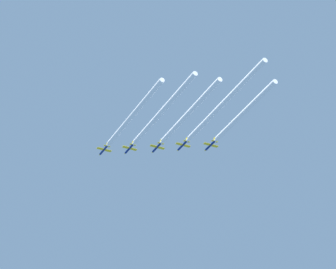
{
  "coord_description": "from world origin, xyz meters",
  "views": [
    {
      "loc": [
        -155.9,
        -325.21,
        2.12
      ],
      "look_at": [
        0.04,
        -12.93,
        225.93
      ],
      "focal_mm": 95.51,
      "sensor_mm": 36.0,
      "label": 1
    }
  ],
  "objects_px": {
    "jet_lead": "(104,150)",
    "jet_third_echelon": "(157,148)",
    "jet_fifth_echelon": "(210,146)",
    "jet_second_echelon": "(129,149)",
    "jet_fourth_echelon": "(182,146)"
  },
  "relations": [
    {
      "from": "jet_lead",
      "to": "jet_third_echelon",
      "type": "bearing_deg",
      "value": -41.89
    },
    {
      "from": "jet_lead",
      "to": "jet_fifth_echelon",
      "type": "relative_size",
      "value": 1.0
    },
    {
      "from": "jet_lead",
      "to": "jet_second_echelon",
      "type": "distance_m",
      "value": 13.22
    },
    {
      "from": "jet_second_echelon",
      "to": "jet_third_echelon",
      "type": "xyz_separation_m",
      "value": [
        10.44,
        -8.83,
        -1.33
      ]
    },
    {
      "from": "jet_fourth_echelon",
      "to": "jet_fifth_echelon",
      "type": "bearing_deg",
      "value": -37.67
    },
    {
      "from": "jet_fourth_echelon",
      "to": "jet_lead",
      "type": "bearing_deg",
      "value": 137.79
    },
    {
      "from": "jet_lead",
      "to": "jet_fourth_echelon",
      "type": "height_order",
      "value": "jet_lead"
    },
    {
      "from": "jet_fifth_echelon",
      "to": "jet_second_echelon",
      "type": "bearing_deg",
      "value": 139.78
    },
    {
      "from": "jet_third_echelon",
      "to": "jet_fourth_echelon",
      "type": "distance_m",
      "value": 12.72
    },
    {
      "from": "jet_second_echelon",
      "to": "jet_fourth_echelon",
      "type": "distance_m",
      "value": 26.45
    },
    {
      "from": "jet_fourth_echelon",
      "to": "jet_fifth_echelon",
      "type": "height_order",
      "value": "jet_fourth_echelon"
    },
    {
      "from": "jet_third_echelon",
      "to": "jet_fifth_echelon",
      "type": "xyz_separation_m",
      "value": [
        19.74,
        -16.7,
        -2.68
      ]
    },
    {
      "from": "jet_second_echelon",
      "to": "jet_lead",
      "type": "bearing_deg",
      "value": 136.35
    },
    {
      "from": "jet_lead",
      "to": "jet_second_echelon",
      "type": "xyz_separation_m",
      "value": [
        9.5,
        -9.06,
        -1.62
      ]
    },
    {
      "from": "jet_second_echelon",
      "to": "jet_fifth_echelon",
      "type": "height_order",
      "value": "jet_second_echelon"
    }
  ]
}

